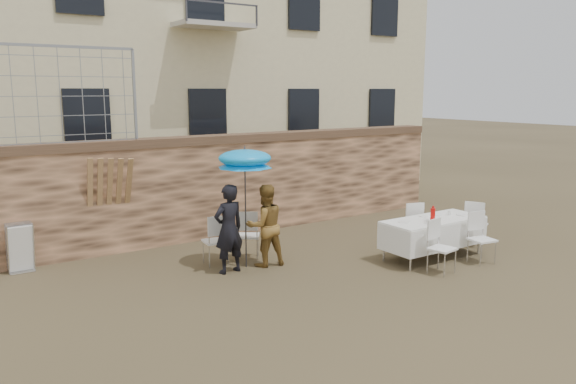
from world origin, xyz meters
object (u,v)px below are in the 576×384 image
soda_bottle (433,215)px  table_chair_side (476,223)px  woman_dress (265,225)px  couple_chair_left (215,240)px  banquet_table (434,221)px  man_suit (229,229)px  couple_chair_right (248,234)px  table_chair_front_right (482,238)px  chair_stack_right (19,246)px  umbrella (245,162)px  table_chair_back (410,224)px  table_chair_front_left (442,247)px

soda_bottle → table_chair_side: bearing=8.9°
woman_dress → couple_chair_left: (-0.75, 0.55, -0.28)m
couple_chair_left → banquet_table: size_ratio=0.46×
man_suit → couple_chair_right: bearing=-148.3°
soda_bottle → table_chair_side: (1.60, 0.25, -0.43)m
woman_dress → table_chair_front_right: woman_dress is taller
couple_chair_left → chair_stack_right: size_ratio=1.04×
man_suit → umbrella: umbrella is taller
umbrella → couple_chair_left: bearing=131.6°
table_chair_back → table_chair_side: 1.39m
umbrella → couple_chair_right: (0.30, 0.45, -1.47)m
man_suit → chair_stack_right: 3.81m
table_chair_back → table_chair_side: (1.20, -0.70, 0.00)m
soda_bottle → table_chair_front_right: soda_bottle is taller
banquet_table → table_chair_front_right: bearing=-56.3°
couple_chair_left → soda_bottle: size_ratio=3.69×
umbrella → chair_stack_right: 4.34m
woman_dress → table_chair_side: woman_dress is taller
table_chair_front_right → table_chair_back: bearing=109.6°
table_chair_front_right → banquet_table: bearing=132.3°
soda_bottle → table_chair_side: soda_bottle is taller
umbrella → table_chair_front_right: size_ratio=2.15×
soda_bottle → table_chair_front_left: size_ratio=0.27×
chair_stack_right → table_chair_front_right: bearing=-30.7°
umbrella → couple_chair_right: bearing=56.3°
umbrella → banquet_table: 3.82m
table_chair_front_right → table_chair_side: size_ratio=1.00×
banquet_table → table_chair_side: bearing=4.1°
table_chair_side → chair_stack_right: (-8.20, 3.48, -0.02)m
man_suit → umbrella: size_ratio=0.77×
woman_dress → table_chair_front_right: (3.46, -2.13, -0.28)m
table_chair_front_left → soda_bottle: bearing=46.2°
soda_bottle → table_chair_front_right: size_ratio=0.27×
banquet_table → soda_bottle: 0.30m
table_chair_front_right → couple_chair_right: bearing=151.2°
soda_bottle → couple_chair_right: bearing=143.4°
table_chair_back → table_chair_side: bearing=167.5°
table_chair_front_right → chair_stack_right: size_ratio=1.04×
couple_chair_left → couple_chair_right: size_ratio=1.00×
table_chair_back → chair_stack_right: (-7.00, 2.78, -0.02)m
couple_chair_left → table_chair_front_left: (3.11, -2.68, 0.00)m
woman_dress → umbrella: umbrella is taller
couple_chair_left → umbrella: bearing=138.0°
couple_chair_left → chair_stack_right: (-3.09, 1.65, -0.02)m
chair_stack_right → soda_bottle: bearing=-29.5°
man_suit → table_chair_front_left: size_ratio=1.67×
woman_dress → table_chair_side: 4.55m
umbrella → couple_chair_left: 1.59m
table_chair_front_left → table_chair_front_right: same height
banquet_table → table_chair_back: table_chair_back is taller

